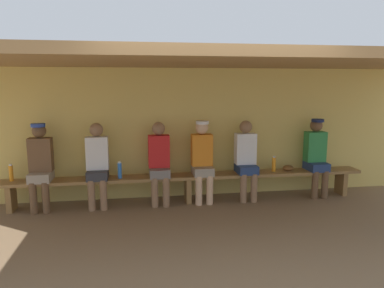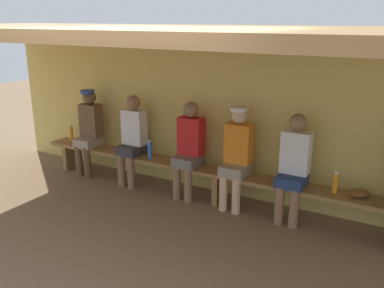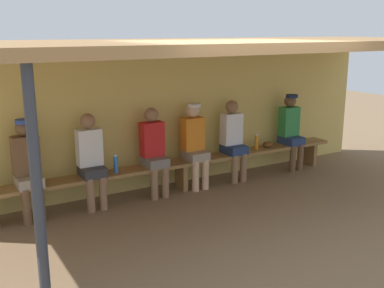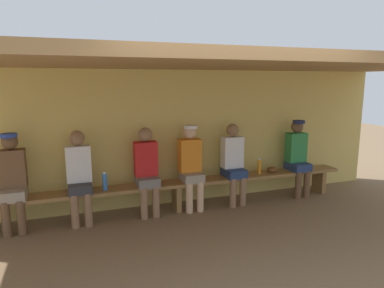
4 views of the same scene
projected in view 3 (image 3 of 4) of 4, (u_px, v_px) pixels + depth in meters
ground_plane at (240, 224)px, 6.02m from camera, size 24.00×24.00×0.00m
back_wall at (167, 116)px, 7.42m from camera, size 8.00×0.20×2.20m
dugout_roof at (212, 45)px, 6.06m from camera, size 8.00×2.80×0.12m
support_post at (37, 190)px, 4.01m from camera, size 0.10×0.10×2.20m
bench at (181, 166)px, 7.22m from camera, size 6.00×0.36×0.46m
player_in_red at (233, 137)px, 7.63m from camera, size 0.34×0.42×1.34m
player_in_white at (291, 128)px, 8.24m from camera, size 0.34×0.42×1.34m
player_with_sunglasses at (194, 142)px, 7.25m from camera, size 0.34×0.42×1.34m
player_in_blue at (27, 165)px, 6.01m from camera, size 0.34×0.42×1.34m
player_rightmost at (154, 148)px, 6.91m from camera, size 0.34×0.42×1.34m
player_leftmost at (91, 157)px, 6.43m from camera, size 0.34×0.42×1.34m
water_bottle_blue at (116, 164)px, 6.59m from camera, size 0.06×0.06×0.27m
water_bottle_green at (256, 142)px, 7.91m from camera, size 0.06×0.06×0.26m
baseball_glove_tan at (268, 144)px, 8.08m from camera, size 0.29×0.29×0.09m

